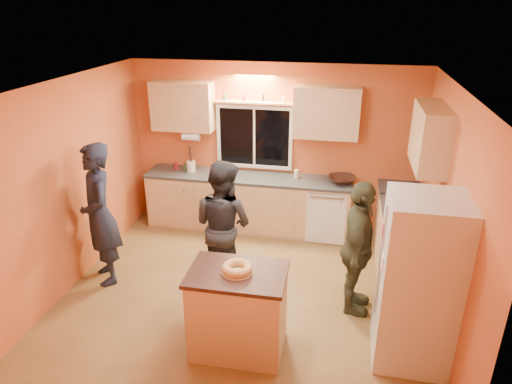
% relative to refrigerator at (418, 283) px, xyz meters
% --- Properties ---
extents(ground, '(4.50, 4.50, 0.00)m').
position_rel_refrigerator_xyz_m(ground, '(-1.89, 0.80, -0.90)').
color(ground, brown).
rests_on(ground, ground).
extents(room_shell, '(4.54, 4.04, 2.61)m').
position_rel_refrigerator_xyz_m(room_shell, '(-1.77, 1.21, 0.72)').
color(room_shell, '#D76237').
rests_on(room_shell, ground).
extents(back_counter, '(4.23, 0.62, 0.90)m').
position_rel_refrigerator_xyz_m(back_counter, '(-1.88, 2.50, -0.45)').
color(back_counter, tan).
rests_on(back_counter, ground).
extents(right_counter, '(0.62, 1.84, 0.90)m').
position_rel_refrigerator_xyz_m(right_counter, '(0.06, 1.30, -0.45)').
color(right_counter, tan).
rests_on(right_counter, ground).
extents(refrigerator, '(0.72, 0.70, 1.80)m').
position_rel_refrigerator_xyz_m(refrigerator, '(0.00, 0.00, 0.00)').
color(refrigerator, silver).
rests_on(refrigerator, ground).
extents(island, '(0.99, 0.68, 0.95)m').
position_rel_refrigerator_xyz_m(island, '(-1.75, -0.24, -0.42)').
color(island, tan).
rests_on(island, ground).
extents(bundt_pastry, '(0.31, 0.31, 0.09)m').
position_rel_refrigerator_xyz_m(bundt_pastry, '(-1.75, -0.24, 0.10)').
color(bundt_pastry, '#BB804D').
rests_on(bundt_pastry, island).
extents(person_left, '(0.77, 0.81, 1.87)m').
position_rel_refrigerator_xyz_m(person_left, '(-3.76, 0.71, 0.04)').
color(person_left, black).
rests_on(person_left, ground).
extents(person_center, '(1.01, 0.92, 1.69)m').
position_rel_refrigerator_xyz_m(person_center, '(-2.22, 0.94, -0.06)').
color(person_center, black).
rests_on(person_center, ground).
extents(person_right, '(0.47, 0.99, 1.64)m').
position_rel_refrigerator_xyz_m(person_right, '(-0.56, 0.69, -0.08)').
color(person_right, '#323622').
rests_on(person_right, ground).
extents(mixing_bowl, '(0.49, 0.49, 0.10)m').
position_rel_refrigerator_xyz_m(mixing_bowl, '(-0.79, 2.52, 0.05)').
color(mixing_bowl, black).
rests_on(mixing_bowl, back_counter).
extents(utensil_crock, '(0.14, 0.14, 0.17)m').
position_rel_refrigerator_xyz_m(utensil_crock, '(-3.18, 2.55, 0.09)').
color(utensil_crock, '#F0E5C9').
rests_on(utensil_crock, back_counter).
extents(potted_plant, '(0.33, 0.30, 0.32)m').
position_rel_refrigerator_xyz_m(potted_plant, '(0.13, 0.50, 0.16)').
color(potted_plant, gray).
rests_on(potted_plant, right_counter).
extents(red_box, '(0.19, 0.16, 0.07)m').
position_rel_refrigerator_xyz_m(red_box, '(0.03, 1.33, 0.04)').
color(red_box, '#AE1A20').
rests_on(red_box, right_counter).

